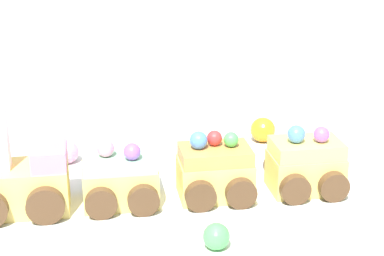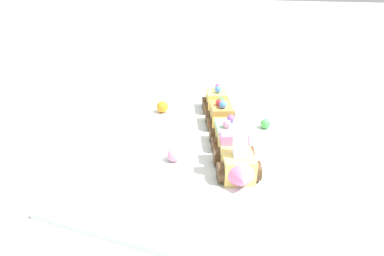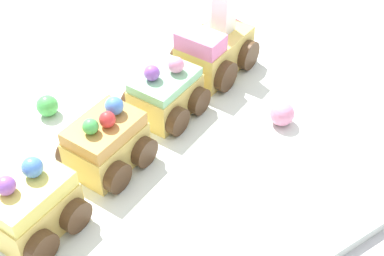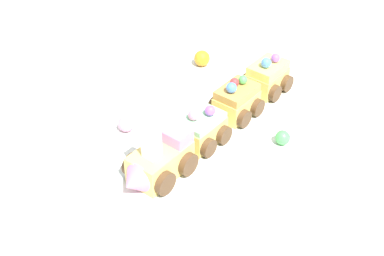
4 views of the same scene
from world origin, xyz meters
name	(u,v)px [view 4 (image 4 of 4)]	position (x,y,z in m)	size (l,w,h in m)	color
ground_plane	(196,131)	(0.00, 0.00, 0.00)	(10.00, 10.00, 0.00)	#B2B2B7
display_board	(196,128)	(0.00, 0.00, 0.01)	(0.62, 0.39, 0.01)	silver
cake_train_locomotive	(157,162)	(0.11, 0.08, 0.04)	(0.13, 0.10, 0.11)	#EACC66
cake_car_mint	(201,129)	(0.01, 0.04, 0.04)	(0.09, 0.09, 0.06)	#EACC66
cake_car_caramel	(236,101)	(-0.07, 0.01, 0.04)	(0.09, 0.09, 0.07)	#EACC66
cake_car_lemon	(267,77)	(-0.16, -0.03, 0.04)	(0.09, 0.09, 0.07)	#EACC66
gumball_pink	(126,124)	(0.10, -0.04, 0.03)	(0.03, 0.03, 0.03)	pink
gumball_orange	(202,58)	(-0.10, -0.16, 0.03)	(0.03, 0.03, 0.03)	orange
gumball_green	(283,138)	(-0.09, 0.11, 0.02)	(0.02, 0.02, 0.02)	#4CBC56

